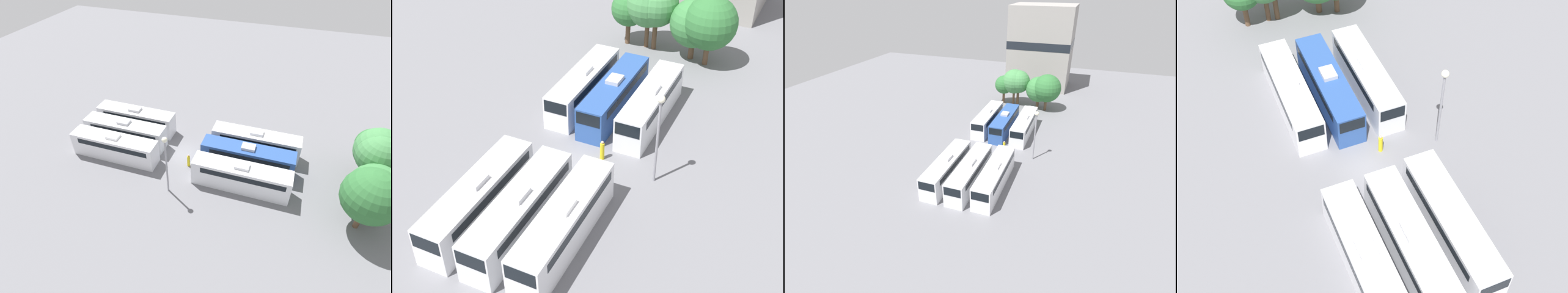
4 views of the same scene
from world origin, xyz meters
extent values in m
plane|color=slate|center=(0.00, 0.00, 0.00)|extent=(114.94, 114.94, 0.00)
cube|color=silver|center=(-3.28, -8.46, 1.59)|extent=(2.42, 11.20, 3.18)
cube|color=black|center=(-3.28, -8.18, 2.48)|extent=(2.46, 9.52, 0.70)
cube|color=black|center=(-3.28, -14.05, 2.47)|extent=(2.13, 0.08, 1.11)
cube|color=#B2B2B7|center=(-3.28, -8.46, 3.35)|extent=(1.20, 1.60, 0.35)
cube|color=silver|center=(0.02, -8.42, 1.59)|extent=(2.42, 11.20, 3.18)
cube|color=black|center=(0.02, -8.14, 2.48)|extent=(2.46, 9.52, 0.70)
cube|color=black|center=(0.02, -14.01, 2.47)|extent=(2.13, 0.08, 1.11)
cube|color=#B2B2B7|center=(0.02, -8.42, 3.35)|extent=(1.20, 1.60, 0.35)
cube|color=silver|center=(3.28, -8.12, 1.59)|extent=(2.42, 11.20, 3.18)
cube|color=black|center=(3.28, -7.84, 2.48)|extent=(2.46, 9.52, 0.70)
cube|color=black|center=(3.28, -13.72, 2.47)|extent=(2.13, 0.08, 1.11)
cube|color=white|center=(3.28, -8.12, 3.35)|extent=(1.20, 1.60, 0.35)
cube|color=white|center=(-3.27, 8.68, 1.59)|extent=(2.42, 11.20, 3.18)
cube|color=black|center=(-3.27, 8.96, 2.48)|extent=(2.46, 9.52, 0.70)
cube|color=black|center=(-3.27, 3.09, 2.47)|extent=(2.13, 0.08, 1.11)
cube|color=silver|center=(-3.27, 8.68, 3.35)|extent=(1.20, 1.60, 0.35)
cube|color=#284C93|center=(-0.01, 8.23, 1.59)|extent=(2.42, 11.20, 3.18)
cube|color=black|center=(-0.01, 8.51, 2.48)|extent=(2.46, 9.52, 0.70)
cube|color=black|center=(-0.01, 2.64, 2.47)|extent=(2.13, 0.08, 1.11)
cube|color=#B2B2B7|center=(-0.01, 8.23, 3.35)|extent=(1.20, 1.60, 0.35)
cube|color=silver|center=(3.47, 8.19, 1.59)|extent=(2.42, 11.20, 3.18)
cube|color=black|center=(3.47, 8.47, 2.48)|extent=(2.46, 9.52, 0.70)
cube|color=black|center=(3.47, 2.60, 2.47)|extent=(2.13, 0.08, 1.11)
cube|color=silver|center=(3.47, 8.19, 3.35)|extent=(1.20, 1.60, 0.35)
cylinder|color=gold|center=(1.88, 1.31, 0.77)|extent=(0.36, 0.36, 1.54)
sphere|color=tan|center=(1.88, 1.31, 1.66)|extent=(0.24, 0.24, 0.24)
cylinder|color=gray|center=(6.60, 0.53, 3.61)|extent=(0.20, 0.20, 7.22)
sphere|color=#EAE5C6|center=(6.60, 0.53, 7.40)|extent=(0.60, 0.60, 0.60)
cylinder|color=brown|center=(-4.09, 21.85, 1.37)|extent=(0.53, 0.53, 2.73)
sphere|color=#2D6B33|center=(-4.09, 21.85, 4.08)|extent=(3.85, 3.85, 3.85)
cylinder|color=brown|center=(-1.90, 21.92, 1.61)|extent=(0.48, 0.48, 3.22)
sphere|color=#428447|center=(-1.90, 21.92, 4.98)|extent=(5.03, 5.03, 5.03)
cylinder|color=brown|center=(-0.99, 21.85, 1.70)|extent=(0.53, 0.53, 3.40)
sphere|color=#428447|center=(-0.99, 21.85, 5.04)|extent=(4.68, 4.68, 4.68)
cylinder|color=brown|center=(3.37, 21.33, 1.11)|extent=(0.59, 0.59, 2.22)
sphere|color=#387A3D|center=(3.37, 21.33, 4.02)|extent=(5.13, 5.13, 5.13)
cylinder|color=brown|center=(5.11, 20.66, 1.35)|extent=(0.54, 0.54, 2.71)
sphere|color=#2D6B33|center=(5.11, 20.66, 4.64)|extent=(5.54, 5.54, 5.54)
camera|label=1|loc=(28.50, 11.23, 26.20)|focal=28.00mm
camera|label=2|loc=(15.61, -30.77, 27.43)|focal=50.00mm
camera|label=3|loc=(12.50, -39.14, 23.95)|focal=28.00mm
camera|label=4|loc=(-9.64, -24.99, 34.10)|focal=50.00mm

